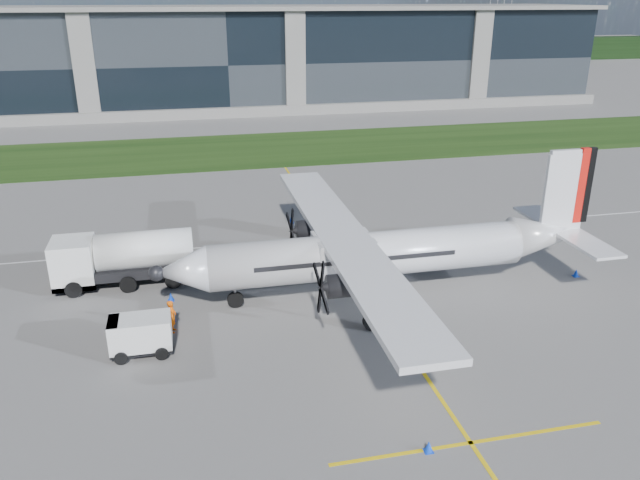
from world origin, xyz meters
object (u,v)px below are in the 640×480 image
(ground_crew_person, at_px, (172,314))
(turboprop_aircraft, at_px, (384,228))
(safety_cone_stbdwing, at_px, (291,220))
(safety_cone_tail, at_px, (576,273))
(fuel_tanker_truck, at_px, (114,260))
(safety_cone_nose_stbd, at_px, (171,297))
(safety_cone_portwing, at_px, (429,446))
(baggage_tug, at_px, (141,336))
(safety_cone_nose_port, at_px, (172,317))
(pylon_east, at_px, (501,3))

(ground_crew_person, bearing_deg, turboprop_aircraft, -71.36)
(safety_cone_stbdwing, relative_size, safety_cone_tail, 1.00)
(fuel_tanker_truck, height_order, safety_cone_nose_stbd, fuel_tanker_truck)
(turboprop_aircraft, bearing_deg, safety_cone_tail, -2.48)
(fuel_tanker_truck, relative_size, ground_crew_person, 4.25)
(safety_cone_portwing, distance_m, safety_cone_tail, 20.87)
(baggage_tug, xyz_separation_m, safety_cone_nose_port, (1.49, 3.02, -0.74))
(baggage_tug, height_order, safety_cone_tail, baggage_tug)
(fuel_tanker_truck, xyz_separation_m, ground_crew_person, (3.46, -6.90, -0.63))
(ground_crew_person, relative_size, safety_cone_portwing, 4.28)
(ground_crew_person, bearing_deg, pylon_east, -23.99)
(pylon_east, relative_size, fuel_tanker_truck, 3.30)
(safety_cone_nose_port, bearing_deg, ground_crew_person, -86.99)
(safety_cone_nose_port, bearing_deg, safety_cone_stbdwing, 57.13)
(safety_cone_nose_port, bearing_deg, safety_cone_nose_stbd, 91.16)
(baggage_tug, height_order, safety_cone_nose_port, baggage_tug)
(turboprop_aircraft, height_order, safety_cone_tail, turboprop_aircraft)
(ground_crew_person, distance_m, safety_cone_tail, 25.79)
(turboprop_aircraft, xyz_separation_m, safety_cone_portwing, (-2.67, -14.24, -3.96))
(safety_cone_portwing, bearing_deg, safety_cone_stbdwing, 91.15)
(safety_cone_nose_stbd, height_order, safety_cone_tail, same)
(safety_cone_portwing, height_order, safety_cone_nose_port, same)
(pylon_east, xyz_separation_m, baggage_tug, (-95.41, -145.82, -14.01))
(fuel_tanker_truck, relative_size, safety_cone_stbdwing, 18.17)
(safety_cone_stbdwing, distance_m, safety_cone_tail, 21.68)
(fuel_tanker_truck, relative_size, safety_cone_nose_port, 18.17)
(turboprop_aircraft, height_order, safety_cone_portwing, turboprop_aircraft)
(turboprop_aircraft, distance_m, fuel_tanker_truck, 16.98)
(turboprop_aircraft, xyz_separation_m, ground_crew_person, (-12.63, -2.12, -3.14))
(fuel_tanker_truck, bearing_deg, baggage_tug, -77.72)
(safety_cone_portwing, bearing_deg, fuel_tanker_truck, 125.21)
(safety_cone_nose_stbd, xyz_separation_m, safety_cone_portwing, (10.08, -15.93, 0.00))
(fuel_tanker_truck, distance_m, safety_cone_tail, 29.71)
(pylon_east, bearing_deg, turboprop_aircraft, -119.79)
(safety_cone_tail, bearing_deg, baggage_tug, -172.90)
(fuel_tanker_truck, xyz_separation_m, baggage_tug, (1.90, -8.75, -0.72))
(turboprop_aircraft, bearing_deg, ground_crew_person, -170.47)
(safety_cone_stbdwing, height_order, safety_cone_portwing, same)
(baggage_tug, bearing_deg, safety_cone_nose_stbd, 75.71)
(ground_crew_person, distance_m, safety_cone_nose_port, 1.43)
(turboprop_aircraft, height_order, fuel_tanker_truck, turboprop_aircraft)
(baggage_tug, distance_m, safety_cone_portwing, 15.45)
(safety_cone_nose_stbd, distance_m, safety_cone_tail, 25.94)
(fuel_tanker_truck, bearing_deg, safety_cone_portwing, -54.79)
(fuel_tanker_truck, relative_size, safety_cone_tail, 18.17)
(baggage_tug, bearing_deg, fuel_tanker_truck, 102.28)
(baggage_tug, bearing_deg, turboprop_aircraft, 15.62)
(safety_cone_stbdwing, height_order, safety_cone_tail, same)
(pylon_east, height_order, fuel_tanker_truck, pylon_east)
(safety_cone_stbdwing, relative_size, safety_cone_nose_port, 1.00)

